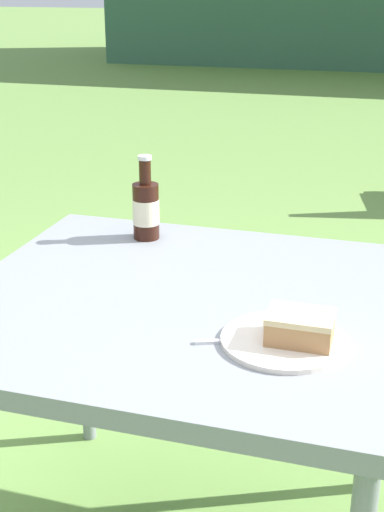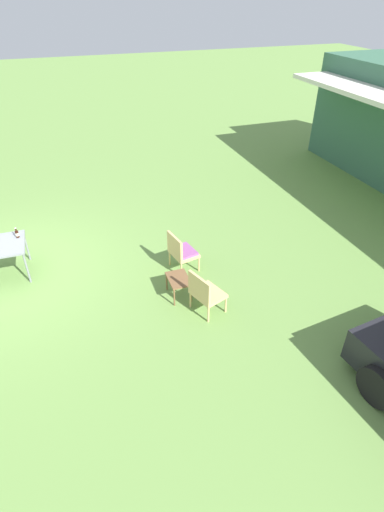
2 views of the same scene
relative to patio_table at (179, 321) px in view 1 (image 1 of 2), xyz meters
name	(u,v)px [view 1 (image 1 of 2)]	position (x,y,z in m)	size (l,w,h in m)	color
patio_table	(179,321)	(0.00, 0.00, 0.00)	(0.92, 0.87, 0.71)	gray
cake_on_plate	(292,334)	(0.26, -0.15, 0.08)	(0.23, 0.23, 0.06)	silver
cola_bottle_near	(146,209)	(-0.18, 0.31, 0.14)	(0.07, 0.07, 0.21)	black
fork	(246,340)	(0.18, -0.16, 0.07)	(0.18, 0.08, 0.01)	silver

